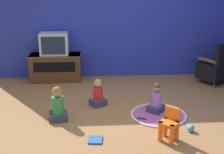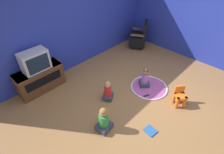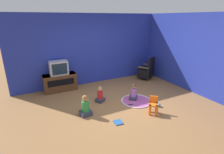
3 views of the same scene
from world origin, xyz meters
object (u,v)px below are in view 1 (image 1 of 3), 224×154
yellow_kid_chair (169,126)px  remote_control (142,119)px  tv_cabinet (56,67)px  book (95,140)px  child_watching_right (156,100)px  television (54,44)px  child_watching_center (58,106)px  child_watching_left (98,94)px  toy_ball (191,128)px  black_armchair (216,67)px

yellow_kid_chair → remote_control: size_ratio=3.11×
tv_cabinet → book: bearing=-72.8°
child_watching_right → television: bearing=90.1°
television → book: size_ratio=2.49×
child_watching_center → remote_control: size_ratio=3.78×
child_watching_right → book: child_watching_right is taller
remote_control → television: bearing=-27.2°
yellow_kid_chair → remote_control: (-0.29, 0.68, -0.21)m
television → child_watching_left: bearing=-57.5°
television → child_watching_center: bearing=-82.9°
tv_cabinet → book: size_ratio=4.67×
yellow_kid_chair → child_watching_center: bearing=-165.8°
child_watching_right → book: size_ratio=2.17×
child_watching_left → child_watching_center: child_watching_center is taller
child_watching_center → remote_control: bearing=-10.2°
toy_ball → black_armchair: bearing=60.8°
child_watching_center → television: bearing=90.0°
book → remote_control: bearing=-44.4°
yellow_kid_chair → television: bearing=163.4°
black_armchair → remote_control: size_ratio=6.00×
tv_cabinet → child_watching_left: size_ratio=2.23×
remote_control → child_watching_center: bearing=21.6°
child_watching_left → book: 1.29m
television → black_armchair: size_ratio=0.66×
television → book: television is taller
yellow_kid_chair → book: 1.09m
child_watching_center → black_armchair: bearing=19.4°
child_watching_right → remote_control: child_watching_right is taller
yellow_kid_chair → remote_control: yellow_kid_chair is taller
tv_cabinet → yellow_kid_chair: tv_cabinet is taller
child_watching_right → black_armchair: bearing=-5.6°
yellow_kid_chair → child_watching_center: (-1.67, 0.75, 0.04)m
television → toy_ball: size_ratio=5.41×
tv_cabinet → television: television is taller
toy_ball → child_watching_left: bearing=141.9°
child_watching_center → tv_cabinet: bearing=89.9°
black_armchair → toy_ball: 2.50m
child_watching_center → book: (0.60, -0.72, -0.24)m
black_armchair → child_watching_center: black_armchair is taller
black_armchair → child_watching_center: bearing=-5.1°
child_watching_left → book: size_ratio=2.09×
black_armchair → child_watching_left: bearing=-9.3°
yellow_kid_chair → child_watching_left: 1.65m
child_watching_left → remote_control: size_ratio=3.30×
child_watching_center → child_watching_right: size_ratio=1.10×
black_armchair → child_watching_center: 3.66m
television → child_watching_left: television is taller
black_armchair → child_watching_left: black_armchair is taller
child_watching_right → book: (-1.07, -0.93, -0.22)m
tv_cabinet → remote_control: 2.67m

